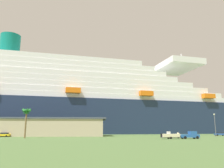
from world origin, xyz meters
name	(u,v)px	position (x,y,z in m)	size (l,w,h in m)	color
ground_plane	(117,135)	(0.00, 30.00, 0.00)	(600.00, 600.00, 0.00)	#4C6B38
cruise_ship	(68,103)	(-24.51, 64.16, 18.54)	(288.32, 62.91, 61.28)	#1E2D4C
terminal_building	(28,127)	(-38.78, 26.18, 3.71)	(66.83, 25.86, 7.37)	#B7A88C
pickup_truck	(190,135)	(15.18, -10.11, 1.04)	(5.62, 2.32, 2.20)	#2659A5
small_boat_on_trailer	(173,136)	(9.72, -10.07, 0.97)	(7.12, 2.16, 2.15)	#595960
palm_tree	(26,114)	(-34.22, 1.41, 7.64)	(3.04, 2.96, 9.36)	brown
street_lamp	(215,122)	(32.17, 3.69, 5.46)	(0.56, 0.56, 8.45)	slate
parked_car_yellow_taxi	(4,135)	(-44.98, 16.35, 0.83)	(4.77, 2.59, 1.58)	yellow
parked_car_blue_suv	(220,134)	(43.33, 18.15, 0.83)	(4.85, 2.78, 1.58)	#264C99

